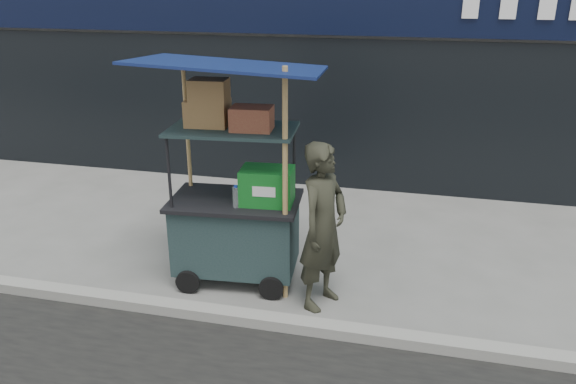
# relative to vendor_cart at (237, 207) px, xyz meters

# --- Properties ---
(ground) EXTENTS (80.00, 80.00, 0.00)m
(ground) POSITION_rel_vendor_cart_xyz_m (0.27, -0.65, -0.90)
(ground) COLOR #5F5F5B
(ground) RESTS_ON ground
(curb) EXTENTS (80.00, 0.18, 0.12)m
(curb) POSITION_rel_vendor_cart_xyz_m (0.27, -0.85, -0.84)
(curb) COLOR gray
(curb) RESTS_ON ground
(vendor_cart) EXTENTS (2.00, 1.49, 2.56)m
(vendor_cart) POSITION_rel_vendor_cart_xyz_m (0.00, 0.00, 0.00)
(vendor_cart) COLOR #1A2C2C
(vendor_cart) RESTS_ON ground
(vendor_man) EXTENTS (0.65, 0.77, 1.79)m
(vendor_man) POSITION_rel_vendor_cart_xyz_m (1.02, -0.30, -0.00)
(vendor_man) COLOR #28291E
(vendor_man) RESTS_ON ground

